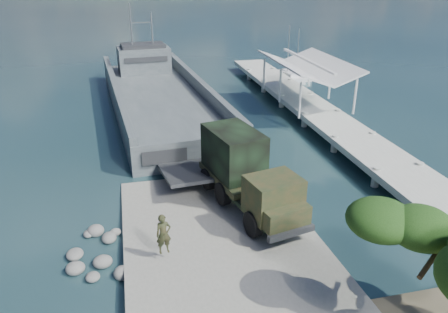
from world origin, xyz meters
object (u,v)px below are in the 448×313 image
Objects in this scene: landing_craft at (160,102)px; sailboat_near at (287,78)px; soldier at (164,241)px; sailboat_far at (297,75)px; pier at (309,100)px; military_truck at (246,172)px.

sailboat_near is (16.93, 8.67, -0.48)m from landing_craft.
soldier is 0.32× the size of sailboat_far.
landing_craft reaches higher than sailboat_far.
sailboat_near reaches higher than sailboat_far.
pier is 19.17m from military_truck.
military_truck is 4.56× the size of soldier.
landing_craft is 19.03m from sailboat_near.
landing_craft is 20.99m from sailboat_far.
landing_craft is (-13.90, 5.07, -0.75)m from pier.
landing_craft is 21.15m from military_truck.
sailboat_near is at bearing 50.43° from soldier.
pier is at bearing -116.16° from sailboat_far.
sailboat_far is at bearing 18.41° from sailboat_near.
soldier is 38.83m from sailboat_near.
sailboat_near is 1.09× the size of sailboat_far.
sailboat_near is (3.03, 13.74, -1.23)m from pier.
landing_craft is at bearing -160.94° from sailboat_far.
sailboat_far is (4.71, 14.77, -1.26)m from pier.
military_truck reaches higher than soldier.
soldier is (-2.14, -25.13, 0.66)m from landing_craft.
pier is 4.78× the size of military_truck.
soldier is at bearing -153.21° from military_truck.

